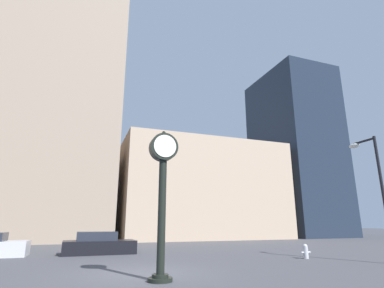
% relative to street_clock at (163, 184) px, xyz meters
% --- Properties ---
extents(ground_plane, '(200.00, 200.00, 0.00)m').
position_rel_street_clock_xyz_m(ground_plane, '(-0.21, 1.76, -3.03)').
color(ground_plane, '#424247').
extents(building_tall_tower, '(13.80, 12.00, 33.72)m').
position_rel_street_clock_xyz_m(building_tall_tower, '(-6.24, 25.76, 13.84)').
color(building_tall_tower, gray).
rests_on(building_tall_tower, ground_plane).
extents(building_storefront_row, '(19.65, 12.00, 11.38)m').
position_rel_street_clock_xyz_m(building_storefront_row, '(11.40, 25.76, 2.67)').
color(building_storefront_row, tan).
rests_on(building_storefront_row, ground_plane).
extents(building_glass_modern, '(8.87, 12.00, 24.00)m').
position_rel_street_clock_xyz_m(building_glass_modern, '(26.78, 25.76, 8.98)').
color(building_glass_modern, '#1E2838').
rests_on(building_glass_modern, ground_plane).
extents(street_clock, '(0.95, 0.78, 4.91)m').
position_rel_street_clock_xyz_m(street_clock, '(0.00, 0.00, 0.00)').
color(street_clock, black).
rests_on(street_clock, ground_plane).
extents(car_black, '(4.17, 2.02, 1.29)m').
position_rel_street_clock_xyz_m(car_black, '(-1.31, 9.74, -2.48)').
color(car_black, black).
rests_on(car_black, ground_plane).
extents(fire_hydrant_near, '(0.58, 0.25, 0.72)m').
position_rel_street_clock_xyz_m(fire_hydrant_near, '(8.62, 3.55, -2.66)').
color(fire_hydrant_near, '#B7B7BC').
rests_on(fire_hydrant_near, ground_plane).
extents(street_lamp_right, '(0.36, 1.57, 5.96)m').
position_rel_street_clock_xyz_m(street_lamp_right, '(10.89, 0.88, 0.97)').
color(street_lamp_right, black).
rests_on(street_lamp_right, ground_plane).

